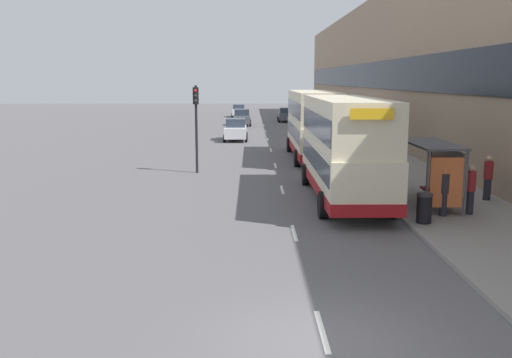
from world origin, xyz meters
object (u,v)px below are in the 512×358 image
Objects in this scene: car_1 at (242,117)px; car_0 at (239,111)px; bus_shelter at (437,163)px; double_decker_bus_near at (345,146)px; double_decker_bus_ahead at (313,123)px; litter_bin at (424,208)px; pedestrian_2 at (470,189)px; pedestrian_at_shelter at (488,177)px; traffic_light_far_kerb at (196,114)px; car_3 at (236,130)px; pedestrian_1 at (444,191)px; car_2 at (286,115)px.

car_0 is at bearing -87.38° from car_1.
double_decker_bus_near reaches higher than bus_shelter.
double_decker_bus_ahead reaches higher than litter_bin.
car_0 is 58.04m from pedestrian_2.
traffic_light_far_kerb is (-12.70, 7.87, 2.11)m from pedestrian_at_shelter.
traffic_light_far_kerb reaches higher than car_0.
bus_shelter is at bearing -77.48° from double_decker_bus_ahead.
car_0 is at bearing 99.00° from bus_shelter.
car_3 is at bearing 84.26° from traffic_light_far_kerb.
bus_shelter reaches higher than car_3.
pedestrian_at_shelter is at bearing 45.25° from pedestrian_1.
traffic_light_far_kerb is (-1.68, -16.76, 2.30)m from car_3.
car_2 is at bearing -104.69° from car_3.
car_3 is at bearing 114.98° from double_decker_bus_ahead.
double_decker_bus_near reaches higher than car_0.
car_3 is 2.39× the size of pedestrian_1.
car_1 is 7.69m from car_2.
car_3 is 28.63m from pedestrian_1.
bus_shelter reaches higher than car_0.
pedestrian_at_shelter reaches higher than car_3.
traffic_light_far_kerb is (-1.97, -32.31, 2.30)m from car_1.
litter_bin is (1.72, -49.60, -0.17)m from car_2.
traffic_light_far_kerb reaches higher than car_1.
double_decker_bus_ahead reaches higher than car_3.
car_2 is at bearing 89.55° from double_decker_bus_near.
car_1 is at bearing 101.20° from bus_shelter.
car_3 is 17.00m from traffic_light_far_kerb.
double_decker_bus_near is at bearing -90.22° from double_decker_bus_ahead.
car_1 is 4.23× the size of litter_bin.
car_0 is 0.90× the size of car_1.
pedestrian_1 is 14.73m from traffic_light_far_kerb.
car_1 is at bearing 101.99° from pedestrian_2.
bus_shelter reaches higher than pedestrian_2.
pedestrian_1 is (8.28, -27.40, 0.16)m from car_3.
bus_shelter is 2.93m from pedestrian_at_shelter.
traffic_light_far_kerb is (-1.31, -46.86, 2.35)m from car_0.
pedestrian_1 is at bearing -134.75° from pedestrian_at_shelter.
car_2 is (5.26, 5.62, -0.05)m from car_1.
bus_shelter is at bearing 108.16° from car_3.
double_decker_bus_near is 5.81× the size of pedestrian_1.
double_decker_bus_near is at bearing -90.45° from car_2.
pedestrian_1 is at bearing 100.54° from car_1.
car_1 is 41.59m from pedestrian_at_shelter.
double_decker_bus_near is at bearing 173.28° from pedestrian_at_shelter.
bus_shelter is 0.40× the size of double_decker_bus_near.
pedestrian_1 is (3.09, -3.45, -1.23)m from double_decker_bus_near.
double_decker_bus_near is 12.70m from double_decker_bus_ahead.
car_2 reaches higher than litter_bin.
double_decker_bus_near is at bearing 97.08° from car_1.
car_0 is 0.94× the size of car_2.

